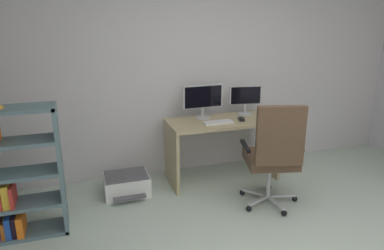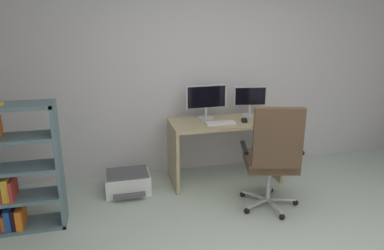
# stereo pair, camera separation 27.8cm
# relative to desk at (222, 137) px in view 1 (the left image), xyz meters

# --- Properties ---
(wall_back) EXTENTS (5.53, 0.10, 2.79)m
(wall_back) POSITION_rel_desk_xyz_m (-0.12, 0.46, 0.85)
(wall_back) COLOR silver
(wall_back) RESTS_ON ground
(desk) EXTENTS (1.30, 0.60, 0.75)m
(desk) POSITION_rel_desk_xyz_m (0.00, 0.00, 0.00)
(desk) COLOR tan
(desk) RESTS_ON ground
(monitor_main) EXTENTS (0.50, 0.18, 0.40)m
(monitor_main) POSITION_rel_desk_xyz_m (-0.20, 0.16, 0.45)
(monitor_main) COLOR #B2B5B7
(monitor_main) RESTS_ON desk
(monitor_secondary) EXTENTS (0.40, 0.18, 0.36)m
(monitor_secondary) POSITION_rel_desk_xyz_m (0.36, 0.16, 0.43)
(monitor_secondary) COLOR #B2B5B7
(monitor_secondary) RESTS_ON desk
(keyboard) EXTENTS (0.34, 0.13, 0.02)m
(keyboard) POSITION_rel_desk_xyz_m (-0.10, -0.10, 0.22)
(keyboard) COLOR silver
(keyboard) RESTS_ON desk
(computer_mouse) EXTENTS (0.08, 0.11, 0.03)m
(computer_mouse) POSITION_rel_desk_xyz_m (0.20, -0.09, 0.23)
(computer_mouse) COLOR black
(computer_mouse) RESTS_ON desk
(office_chair) EXTENTS (0.65, 0.65, 1.14)m
(office_chair) POSITION_rel_desk_xyz_m (0.22, -0.83, 0.08)
(office_chair) COLOR #B7BABC
(office_chair) RESTS_ON ground
(bookshelf) EXTENTS (0.82, 0.30, 1.20)m
(bookshelf) POSITION_rel_desk_xyz_m (-2.31, -0.56, 0.02)
(bookshelf) COLOR slate
(bookshelf) RESTS_ON ground
(printer) EXTENTS (0.50, 0.45, 0.24)m
(printer) POSITION_rel_desk_xyz_m (-1.18, -0.06, -0.42)
(printer) COLOR silver
(printer) RESTS_ON ground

